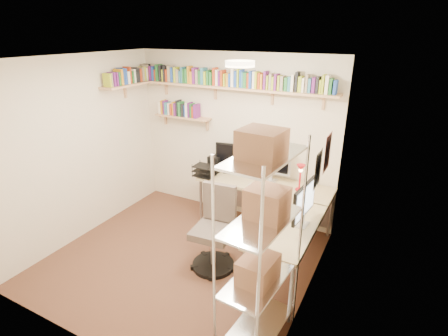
# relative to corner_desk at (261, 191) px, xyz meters

# --- Properties ---
(ground) EXTENTS (3.20, 3.20, 0.00)m
(ground) POSITION_rel_corner_desk_xyz_m (-0.70, -0.94, -0.74)
(ground) COLOR #4E2E21
(ground) RESTS_ON ground
(room_shell) EXTENTS (3.24, 3.04, 2.52)m
(room_shell) POSITION_rel_corner_desk_xyz_m (-0.69, -0.94, 0.81)
(room_shell) COLOR #F2DFC5
(room_shell) RESTS_ON ground
(wall_shelves) EXTENTS (3.12, 1.09, 0.80)m
(wall_shelves) POSITION_rel_corner_desk_xyz_m (-1.13, 0.36, 1.29)
(wall_shelves) COLOR tan
(wall_shelves) RESTS_ON ground
(corner_desk) EXTENTS (1.99, 1.90, 1.29)m
(corner_desk) POSITION_rel_corner_desk_xyz_m (0.00, 0.00, 0.00)
(corner_desk) COLOR #CBB084
(corner_desk) RESTS_ON ground
(office_chair) EXTENTS (0.55, 0.56, 1.05)m
(office_chair) POSITION_rel_corner_desk_xyz_m (-0.26, -0.83, -0.30)
(office_chair) COLOR black
(office_chair) RESTS_ON ground
(wire_rack) EXTENTS (0.49, 0.89, 2.10)m
(wire_rack) POSITION_rel_corner_desk_xyz_m (0.66, -1.67, 0.54)
(wire_rack) COLOR silver
(wire_rack) RESTS_ON ground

